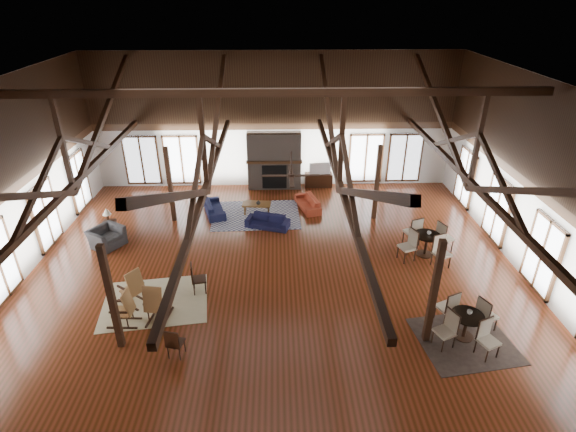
{
  "coord_description": "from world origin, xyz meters",
  "views": [
    {
      "loc": [
        0.1,
        -12.49,
        8.38
      ],
      "look_at": [
        0.47,
        1.0,
        1.41
      ],
      "focal_mm": 28.0,
      "sensor_mm": 36.0,
      "label": 1
    }
  ],
  "objects_px": {
    "sofa_orange": "(308,203)",
    "sofa_navy_front": "(268,222)",
    "cafe_table_near": "(467,322)",
    "sofa_navy_left": "(214,208)",
    "armchair": "(107,237)",
    "cafe_table_far": "(427,241)",
    "coffee_table": "(257,205)",
    "tv_console": "(318,180)"
  },
  "relations": [
    {
      "from": "sofa_orange",
      "to": "sofa_navy_front",
      "type": "bearing_deg",
      "value": -60.49
    },
    {
      "from": "sofa_orange",
      "to": "cafe_table_near",
      "type": "height_order",
      "value": "cafe_table_near"
    },
    {
      "from": "sofa_navy_left",
      "to": "sofa_navy_front",
      "type": "bearing_deg",
      "value": -135.94
    },
    {
      "from": "sofa_orange",
      "to": "cafe_table_near",
      "type": "bearing_deg",
      "value": 10.2
    },
    {
      "from": "sofa_navy_front",
      "to": "sofa_navy_left",
      "type": "bearing_deg",
      "value": 168.42
    },
    {
      "from": "sofa_navy_left",
      "to": "cafe_table_near",
      "type": "xyz_separation_m",
      "value": [
        7.51,
        -7.51,
        0.26
      ]
    },
    {
      "from": "armchair",
      "to": "sofa_navy_left",
      "type": "bearing_deg",
      "value": -22.37
    },
    {
      "from": "sofa_navy_front",
      "to": "armchair",
      "type": "height_order",
      "value": "armchair"
    },
    {
      "from": "sofa_navy_left",
      "to": "armchair",
      "type": "bearing_deg",
      "value": 108.83
    },
    {
      "from": "sofa_navy_front",
      "to": "cafe_table_far",
      "type": "distance_m",
      "value": 5.91
    },
    {
      "from": "sofa_navy_left",
      "to": "cafe_table_near",
      "type": "bearing_deg",
      "value": -151.22
    },
    {
      "from": "sofa_navy_front",
      "to": "cafe_table_near",
      "type": "distance_m",
      "value": 8.21
    },
    {
      "from": "cafe_table_near",
      "to": "sofa_navy_left",
      "type": "bearing_deg",
      "value": 134.99
    },
    {
      "from": "coffee_table",
      "to": "cafe_table_far",
      "type": "distance_m",
      "value": 6.85
    },
    {
      "from": "sofa_navy_front",
      "to": "cafe_table_far",
      "type": "bearing_deg",
      "value": -3.2
    },
    {
      "from": "coffee_table",
      "to": "cafe_table_near",
      "type": "height_order",
      "value": "cafe_table_near"
    },
    {
      "from": "sofa_navy_front",
      "to": "cafe_table_far",
      "type": "relative_size",
      "value": 0.78
    },
    {
      "from": "sofa_navy_left",
      "to": "coffee_table",
      "type": "distance_m",
      "value": 1.75
    },
    {
      "from": "coffee_table",
      "to": "cafe_table_far",
      "type": "height_order",
      "value": "cafe_table_far"
    },
    {
      "from": "sofa_navy_left",
      "to": "coffee_table",
      "type": "bearing_deg",
      "value": -107.17
    },
    {
      "from": "armchair",
      "to": "sofa_orange",
      "type": "bearing_deg",
      "value": -36.41
    },
    {
      "from": "sofa_orange",
      "to": "armchair",
      "type": "distance_m",
      "value": 7.93
    },
    {
      "from": "sofa_orange",
      "to": "cafe_table_near",
      "type": "relative_size",
      "value": 0.86
    },
    {
      "from": "sofa_navy_front",
      "to": "sofa_orange",
      "type": "xyz_separation_m",
      "value": [
        1.67,
        1.62,
        0.0
      ]
    },
    {
      "from": "cafe_table_far",
      "to": "tv_console",
      "type": "xyz_separation_m",
      "value": [
        -3.18,
        6.08,
        -0.24
      ]
    },
    {
      "from": "armchair",
      "to": "cafe_table_far",
      "type": "bearing_deg",
      "value": -62.11
    },
    {
      "from": "cafe_table_near",
      "to": "coffee_table",
      "type": "bearing_deg",
      "value": 127.64
    },
    {
      "from": "armchair",
      "to": "tv_console",
      "type": "bearing_deg",
      "value": -24.77
    },
    {
      "from": "sofa_orange",
      "to": "cafe_table_far",
      "type": "height_order",
      "value": "cafe_table_far"
    },
    {
      "from": "sofa_navy_left",
      "to": "armchair",
      "type": "relative_size",
      "value": 1.6
    },
    {
      "from": "cafe_table_far",
      "to": "sofa_navy_left",
      "type": "bearing_deg",
      "value": 156.14
    },
    {
      "from": "cafe_table_far",
      "to": "cafe_table_near",
      "type": "bearing_deg",
      "value": -92.6
    },
    {
      "from": "sofa_navy_front",
      "to": "tv_console",
      "type": "relative_size",
      "value": 1.33
    },
    {
      "from": "cafe_table_near",
      "to": "tv_console",
      "type": "bearing_deg",
      "value": 106.39
    },
    {
      "from": "sofa_orange",
      "to": "tv_console",
      "type": "bearing_deg",
      "value": 149.77
    },
    {
      "from": "sofa_navy_front",
      "to": "coffee_table",
      "type": "bearing_deg",
      "value": 128.71
    },
    {
      "from": "cafe_table_near",
      "to": "tv_console",
      "type": "distance_m",
      "value": 10.62
    },
    {
      "from": "sofa_navy_left",
      "to": "tv_console",
      "type": "height_order",
      "value": "tv_console"
    },
    {
      "from": "sofa_navy_front",
      "to": "cafe_table_near",
      "type": "height_order",
      "value": "cafe_table_near"
    },
    {
      "from": "sofa_navy_left",
      "to": "coffee_table",
      "type": "xyz_separation_m",
      "value": [
        1.74,
        -0.03,
        0.13
      ]
    },
    {
      "from": "coffee_table",
      "to": "cafe_table_near",
      "type": "distance_m",
      "value": 9.45
    },
    {
      "from": "cafe_table_near",
      "to": "sofa_orange",
      "type": "bearing_deg",
      "value": 114.83
    }
  ]
}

